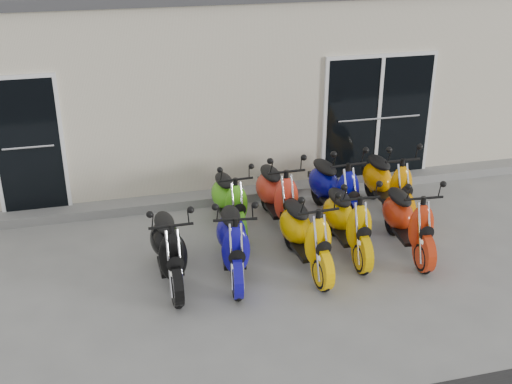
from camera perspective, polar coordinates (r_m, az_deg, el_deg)
ground at (r=9.18m, az=0.95°, el=-5.77°), size 80.00×80.00×0.00m
building at (r=13.37m, az=-5.05°, el=11.20°), size 14.00×6.00×3.20m
front_step at (r=10.89m, az=-1.88°, el=-0.28°), size 14.00×0.40×0.15m
door_left at (r=10.43m, az=-19.62°, el=4.17°), size 1.07×0.08×2.22m
door_right at (r=11.41m, az=10.80°, el=6.82°), size 2.02×0.08×2.22m
scooter_front_black at (r=8.36m, az=-7.80°, el=-4.21°), size 0.64×1.73×1.27m
scooter_front_blue at (r=8.45m, az=-2.05°, el=-3.66°), size 0.86×1.79×1.27m
scooter_front_orange_a at (r=8.64m, az=4.48°, el=-3.00°), size 0.72×1.78×1.29m
scooter_front_orange_b at (r=9.08m, az=8.20°, el=-1.83°), size 0.68×1.75×1.28m
scooter_front_red at (r=9.27m, az=13.47°, el=-1.75°), size 0.75×1.76×1.27m
scooter_back_green at (r=9.69m, az=-2.36°, el=-0.08°), size 0.65×1.65×1.21m
scooter_back_red at (r=9.77m, az=1.93°, el=0.48°), size 0.68×1.79×1.31m
scooter_back_blue at (r=10.02m, az=7.04°, el=1.04°), size 0.79×1.86×1.35m
scooter_back_yellow at (r=10.41m, az=11.71°, el=1.49°), size 0.65×1.78×1.31m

